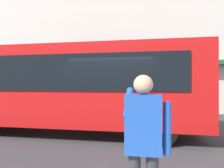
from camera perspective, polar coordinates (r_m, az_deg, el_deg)
ground_plane at (r=7.13m, az=0.75°, el=-14.25°), size 60.00×60.00×0.00m
building_facade_far at (r=14.31m, az=5.62°, el=17.13°), size 28.00×1.55×12.00m
red_bus at (r=7.62m, az=-10.83°, el=-0.56°), size 9.05×2.54×3.08m
pedestrian_photographer at (r=2.45m, az=8.61°, el=-14.32°), size 0.53×0.52×1.70m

